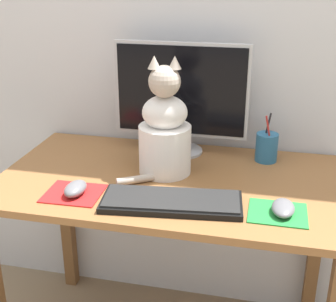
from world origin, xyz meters
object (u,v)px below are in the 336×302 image
object	(u,v)px
keyboard	(172,201)
pen_cup	(267,147)
computer_mouse_left	(75,189)
computer_mouse_right	(283,208)
monitor	(181,96)
cat	(165,131)

from	to	relation	value
keyboard	pen_cup	distance (m)	0.49
computer_mouse_left	computer_mouse_right	distance (m)	0.64
monitor	cat	world-z (taller)	monitor
monitor	computer_mouse_right	size ratio (longest dim) A/B	4.52
computer_mouse_right	computer_mouse_left	bearing A→B (deg)	-177.96
monitor	keyboard	bearing A→B (deg)	-82.29
computer_mouse_right	cat	xyz separation A→B (m)	(-0.41, 0.21, 0.13)
computer_mouse_right	cat	distance (m)	0.48
monitor	computer_mouse_left	world-z (taller)	monitor
computer_mouse_left	monitor	bearing A→B (deg)	59.51
keyboard	computer_mouse_left	xyz separation A→B (m)	(-0.31, -0.01, 0.01)
computer_mouse_left	pen_cup	distance (m)	0.72
monitor	pen_cup	size ratio (longest dim) A/B	2.77
computer_mouse_left	cat	size ratio (longest dim) A/B	0.26
keyboard	cat	world-z (taller)	cat
computer_mouse_left	computer_mouse_right	xyz separation A→B (m)	(0.64, 0.02, -0.00)
computer_mouse_left	cat	distance (m)	0.36
cat	pen_cup	bearing A→B (deg)	17.02
cat	pen_cup	distance (m)	0.40
monitor	computer_mouse_right	bearing A→B (deg)	-46.32
computer_mouse_left	cat	bearing A→B (deg)	44.73
keyboard	pen_cup	size ratio (longest dim) A/B	2.44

